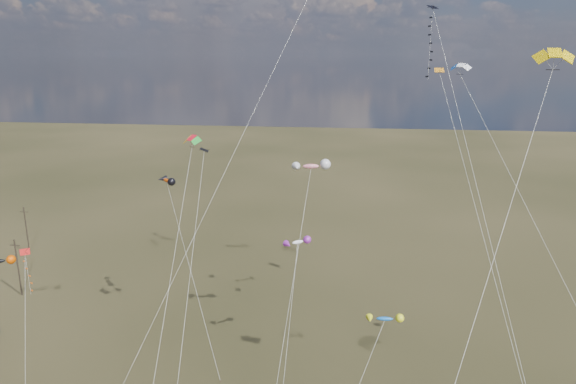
# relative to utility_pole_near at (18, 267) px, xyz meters

# --- Properties ---
(utility_pole_near) EXTENTS (1.40, 0.20, 8.00)m
(utility_pole_near) POSITION_rel_utility_pole_near_xyz_m (0.00, 0.00, 0.00)
(utility_pole_near) COLOR black
(utility_pole_near) RESTS_ON ground
(utility_pole_far) EXTENTS (1.40, 0.20, 8.00)m
(utility_pole_far) POSITION_rel_utility_pole_near_xyz_m (-8.00, 14.00, 0.00)
(utility_pole_far) COLOR black
(utility_pole_far) RESTS_ON ground
(diamond_black_high) EXTENTS (9.28, 18.63, 35.90)m
(diamond_black_high) POSITION_rel_utility_pole_near_xyz_m (51.17, -10.10, 26.62)
(diamond_black_high) COLOR black
(diamond_black_high) RESTS_ON ground
(diamond_navy_tall) EXTENTS (18.77, 23.00, 42.40)m
(diamond_navy_tall) POSITION_rel_utility_pole_near_xyz_m (38.56, 2.01, 32.14)
(diamond_navy_tall) COLOR #0F1153
(diamond_navy_tall) RESTS_ON ground
(diamond_black_mid) EXTENTS (2.03, 19.38, 22.33)m
(diamond_black_mid) POSITION_rel_utility_pole_near_xyz_m (29.24, -13.48, 11.70)
(diamond_black_mid) COLOR black
(diamond_black_mid) RESTS_ON ground
(diamond_red_low) EXTENTS (3.37, 7.55, 13.49)m
(diamond_red_low) POSITION_rel_utility_pole_near_xyz_m (13.10, -16.37, 6.63)
(diamond_red_low) COLOR red
(diamond_red_low) RESTS_ON ground
(diamond_orange_center) EXTENTS (8.19, 18.41, 30.48)m
(diamond_orange_center) POSITION_rel_utility_pole_near_xyz_m (53.92, -15.93, 16.45)
(diamond_orange_center) COLOR orange
(diamond_orange_center) RESTS_ON ground
(parafoil_yellow) EXTENTS (14.39, 22.29, 32.40)m
(parafoil_yellow) POSITION_rel_utility_pole_near_xyz_m (56.37, -23.35, 27.47)
(parafoil_yellow) COLOR #CBA705
(parafoil_yellow) RESTS_ON ground
(parafoil_blue_white) EXTENTS (14.87, 22.06, 31.07)m
(parafoil_blue_white) POSITION_rel_utility_pole_near_xyz_m (55.18, -1.12, 26.17)
(parafoil_blue_white) COLOR #164EAB
(parafoil_blue_white) RESTS_ON ground
(parafoil_tricolor) EXTENTS (2.35, 17.18, 24.14)m
(parafoil_tricolor) POSITION_rel_utility_pole_near_xyz_m (27.94, -9.47, 19.33)
(parafoil_tricolor) COLOR #FDB60B
(parafoil_tricolor) RESTS_ON ground
(novelty_orange_black) EXTENTS (10.30, 13.44, 18.09)m
(novelty_orange_black) POSITION_rel_utility_pole_near_xyz_m (22.80, -3.39, 13.42)
(novelty_orange_black) COLOR #D34203
(novelty_orange_black) RESTS_ON ground
(novelty_white_purple) EXTENTS (2.51, 11.96, 13.83)m
(novelty_white_purple) POSITION_rel_utility_pole_near_xyz_m (38.79, -10.45, 9.22)
(novelty_white_purple) COLOR white
(novelty_white_purple) RESTS_ON ground
(novelty_redwhite_stripe) EXTENTS (4.07, 14.32, 21.34)m
(novelty_redwhite_stripe) POSITION_rel_utility_pole_near_xyz_m (39.82, -7.94, 16.53)
(novelty_redwhite_stripe) COLOR red
(novelty_redwhite_stripe) RESTS_ON ground
(novelty_blue_yellow) EXTENTS (6.53, 6.77, 13.11)m
(novelty_blue_yellow) POSITION_rel_utility_pole_near_xyz_m (46.67, -23.87, 8.56)
(novelty_blue_yellow) COLOR #125EB5
(novelty_blue_yellow) RESTS_ON ground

